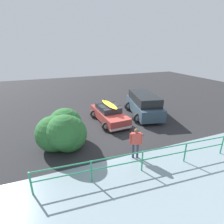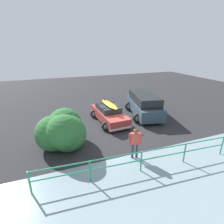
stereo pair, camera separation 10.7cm
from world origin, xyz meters
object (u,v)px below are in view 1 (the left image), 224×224
at_px(bush_near_left, 62,131).
at_px(sedan_car, 109,114).
at_px(suv_car, 144,104).
at_px(person_bystander, 136,141).

bearing_deg(bush_near_left, sedan_car, -145.36).
distance_m(suv_car, person_bystander, 6.08).
bearing_deg(sedan_car, bush_near_left, 34.64).
bearing_deg(sedan_car, person_bystander, 85.60).
height_order(sedan_car, suv_car, suv_car).
xyz_separation_m(sedan_car, person_bystander, (0.37, 4.81, 0.38)).
relative_size(sedan_car, bush_near_left, 1.36).
height_order(person_bystander, bush_near_left, bush_near_left).
relative_size(sedan_car, person_bystander, 2.57).
bearing_deg(suv_car, bush_near_left, 21.88).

